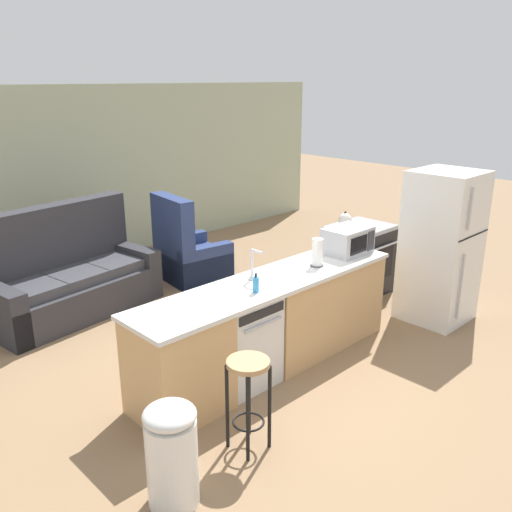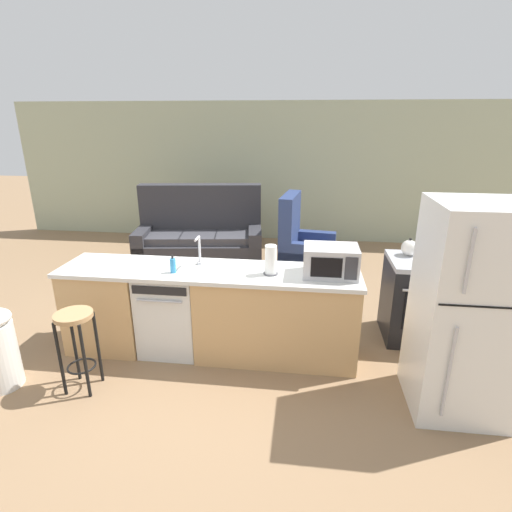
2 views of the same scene
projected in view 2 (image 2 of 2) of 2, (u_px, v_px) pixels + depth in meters
ground_plane at (198, 348)px, 4.19m from camera, size 24.00×24.00×0.00m
wall_back at (267, 173)px, 7.67m from camera, size 10.00×0.06×2.60m
kitchen_counter at (219, 314)px, 4.03m from camera, size 2.94×0.66×0.90m
dishwasher at (172, 311)px, 4.08m from camera, size 0.58×0.61×0.84m
stove_range at (422, 299)px, 4.28m from camera, size 0.76×0.68×0.90m
refrigerator at (467, 311)px, 3.12m from camera, size 0.72×0.73×1.73m
microwave at (331, 261)px, 3.69m from camera, size 0.50×0.37×0.28m
sink_faucet at (199, 252)px, 3.96m from camera, size 0.07×0.18×0.30m
paper_towel_roll at (271, 260)px, 3.72m from camera, size 0.14×0.14×0.28m
soap_bottle at (173, 265)px, 3.78m from camera, size 0.06×0.06×0.18m
kettle at (410, 248)px, 4.25m from camera, size 0.21×0.17×0.19m
bar_stool at (76, 335)px, 3.42m from camera, size 0.32×0.32×0.74m
couch at (200, 239)px, 6.59m from camera, size 2.10×1.17×1.27m
armchair at (302, 249)px, 6.27m from camera, size 0.90×0.95×1.20m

